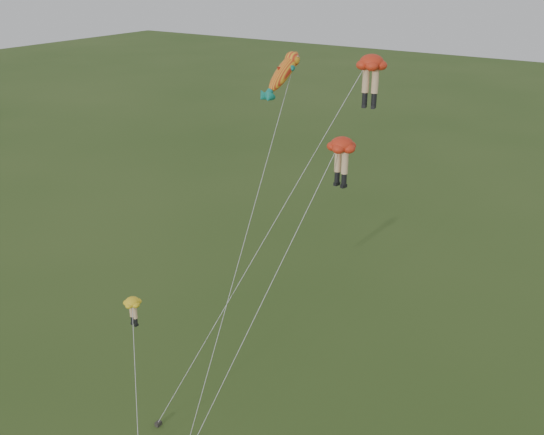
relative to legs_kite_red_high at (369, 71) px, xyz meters
The scene contains 4 objects.
legs_kite_red_high is the anchor object (origin of this frame).
legs_kite_red_mid 4.70m from the legs_kite_red_high, 90.12° to the right, with size 4.44×10.90×15.95m.
legs_kite_yellow 17.99m from the legs_kite_red_high, 130.17° to the right, with size 3.68×4.06×7.29m.
fish_kite 4.89m from the legs_kite_red_high, behind, with size 1.64×12.34×19.77m.
Camera 1 is at (17.19, -19.61, 24.24)m, focal length 40.00 mm.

